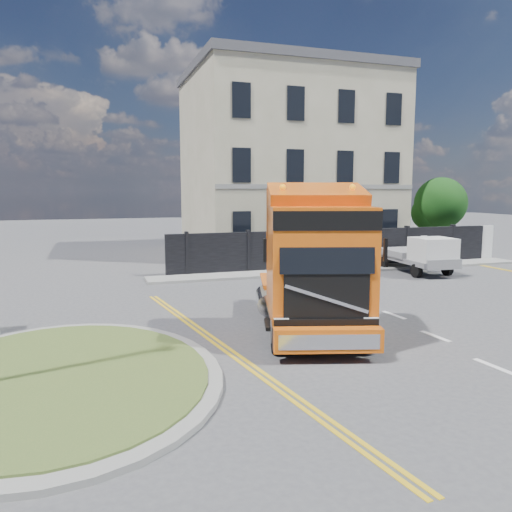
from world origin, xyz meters
name	(u,v)px	position (x,y,z in m)	size (l,w,h in m)	color
ground	(305,320)	(0.00, 0.00, 0.00)	(120.00, 120.00, 0.00)	#424244
traffic_island	(59,378)	(-7.00, -3.00, 0.08)	(6.80, 6.80, 0.17)	gray
hoarding_fence	(350,248)	(6.55, 9.00, 1.00)	(18.80, 0.25, 2.00)	black
georgian_building	(287,163)	(6.00, 16.50, 5.77)	(12.30, 10.30, 12.80)	beige
tree	(438,206)	(14.38, 12.10, 3.05)	(3.20, 3.20, 4.80)	#382619
pavement_far	(348,269)	(6.00, 8.10, 0.06)	(20.00, 1.60, 0.12)	gray
truck	(314,271)	(-0.48, -1.62, 1.82)	(4.33, 7.20, 4.05)	black
flatbed_pickup	(425,254)	(8.82, 5.81, 0.98)	(2.06, 4.48, 1.81)	slate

